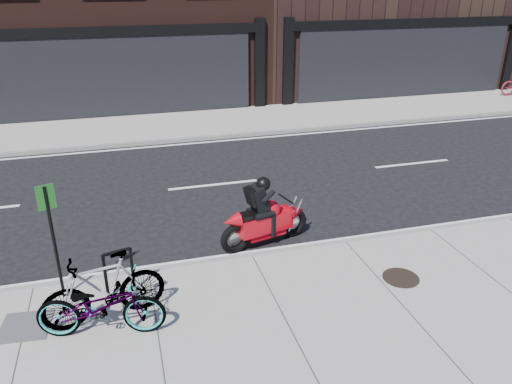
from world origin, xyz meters
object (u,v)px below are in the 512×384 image
object	(u,v)px
bicycle_rear	(104,289)
utility_grate	(25,326)
motorcycle	(269,216)
bicycle_front	(101,306)
sign_post	(52,232)
bike_rack	(119,269)
manhole_cover	(401,278)

from	to	relation	value
bicycle_rear	utility_grate	size ratio (longest dim) A/B	2.56
motorcycle	utility_grate	bearing A→B (deg)	-173.31
bicycle_front	utility_grate	world-z (taller)	bicycle_front
motorcycle	utility_grate	world-z (taller)	motorcycle
utility_grate	sign_post	size ratio (longest dim) A/B	0.36
bike_rack	manhole_cover	distance (m)	5.00
bike_rack	sign_post	world-z (taller)	sign_post
bike_rack	manhole_cover	world-z (taller)	bike_rack
manhole_cover	motorcycle	bearing A→B (deg)	131.79
utility_grate	sign_post	xyz separation A→B (m)	(0.53, 0.69, 1.23)
bicycle_front	motorcycle	world-z (taller)	motorcycle
manhole_cover	utility_grate	xyz separation A→B (m)	(-6.38, 0.37, 0.00)
sign_post	utility_grate	bearing A→B (deg)	-146.71
motorcycle	manhole_cover	world-z (taller)	motorcycle
bike_rack	motorcycle	bearing A→B (deg)	22.13
bike_rack	manhole_cover	size ratio (longest dim) A/B	1.31
utility_grate	motorcycle	bearing A→B (deg)	20.93
bicycle_front	sign_post	distance (m)	1.54
bicycle_front	bike_rack	bearing A→B (deg)	-5.39
bicycle_front	bicycle_rear	distance (m)	0.35
bike_rack	utility_grate	distance (m)	1.64
manhole_cover	sign_post	bearing A→B (deg)	169.64
bike_rack	utility_grate	world-z (taller)	bike_rack
bike_rack	motorcycle	size ratio (longest dim) A/B	0.43
bicycle_rear	motorcycle	world-z (taller)	motorcycle
manhole_cover	utility_grate	bearing A→B (deg)	176.64
motorcycle	manhole_cover	xyz separation A→B (m)	(1.87, -2.10, -0.48)
motorcycle	sign_post	bearing A→B (deg)	-179.73
bicycle_front	sign_post	size ratio (longest dim) A/B	0.93
bike_rack	sign_post	size ratio (longest dim) A/B	0.42
bicycle_front	motorcycle	bearing A→B (deg)	-45.40
motorcycle	sign_post	distance (m)	4.17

